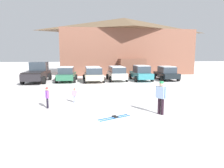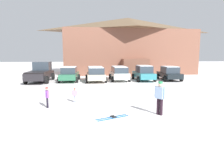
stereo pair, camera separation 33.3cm
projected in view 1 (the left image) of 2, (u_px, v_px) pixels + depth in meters
The scene contains 12 objects.
ground at pixel (125, 137), 7.20m from camera, with size 160.00×160.00×0.00m, color white.
ski_lodge at pixel (124, 45), 32.96m from camera, with size 20.77×12.11×8.90m.
parked_green_coupe at pixel (67, 74), 22.26m from camera, with size 2.13×4.43×1.65m.
parked_beige_suv at pixel (93, 73), 22.26m from camera, with size 2.42×4.67×1.64m.
parked_white_suv at pixel (117, 73), 23.04m from camera, with size 2.18×4.46×1.64m.
parked_teal_hatchback at pixel (141, 73), 23.09m from camera, with size 2.15×4.37×1.76m.
parked_black_sedan at pixel (166, 73), 23.51m from camera, with size 2.20×4.26×1.63m.
pickup_truck at pixel (38, 73), 21.97m from camera, with size 2.43×5.64×2.15m.
skier_adult_in_blue_parka at pixel (161, 96), 9.83m from camera, with size 0.44×0.51×1.67m.
skier_child_in_purple_jacket at pixel (47, 97), 11.03m from camera, with size 0.24×0.42×1.16m.
skier_child_in_pink_snowsuit at pixel (75, 95), 12.31m from camera, with size 0.31×0.20×0.89m.
pair_of_skis at pixel (114, 117), 9.40m from camera, with size 1.62×0.98×0.08m.
Camera 1 is at (-1.23, -6.75, 2.94)m, focal length 32.00 mm.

